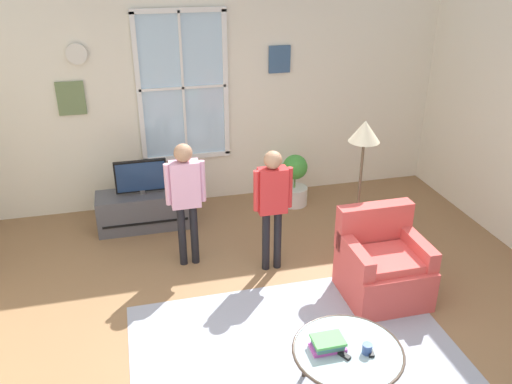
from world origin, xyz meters
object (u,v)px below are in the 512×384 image
at_px(remote_near_books, 342,354).
at_px(potted_plant_by_window, 295,180).
at_px(floor_lamp, 363,145).
at_px(tv_stand, 144,210).
at_px(cup, 367,349).
at_px(armchair, 382,266).
at_px(television, 141,176).
at_px(remote_near_cup, 370,350).
at_px(coffee_table, 348,353).
at_px(person_red_shirt, 272,197).
at_px(book_stack, 328,344).
at_px(person_pink_shirt, 185,191).

relative_size(remote_near_books, potted_plant_by_window, 0.20).
xyz_separation_m(potted_plant_by_window, floor_lamp, (0.26, -1.39, 0.97)).
distance_m(tv_stand, cup, 3.48).
height_order(tv_stand, potted_plant_by_window, potted_plant_by_window).
height_order(armchair, potted_plant_by_window, armchair).
bearing_deg(television, remote_near_cup, -64.61).
xyz_separation_m(coffee_table, person_red_shirt, (-0.08, 1.83, 0.43)).
bearing_deg(tv_stand, armchair, -42.05).
bearing_deg(cup, book_stack, 157.26).
xyz_separation_m(remote_near_books, remote_near_cup, (0.21, -0.01, 0.00)).
xyz_separation_m(person_red_shirt, floor_lamp, (0.96, 0.02, 0.47)).
relative_size(television, coffee_table, 0.72).
distance_m(armchair, potted_plant_by_window, 2.13).
bearing_deg(remote_near_books, person_pink_shirt, 111.47).
relative_size(coffee_table, person_red_shirt, 0.63).
xyz_separation_m(person_red_shirt, person_pink_shirt, (-0.84, 0.31, 0.02)).
xyz_separation_m(book_stack, person_red_shirt, (0.07, 1.78, 0.36)).
bearing_deg(cup, television, 114.89).
height_order(cup, floor_lamp, floor_lamp).
bearing_deg(armchair, remote_near_cup, -120.61).
height_order(book_stack, remote_near_cup, book_stack).
relative_size(tv_stand, remote_near_books, 7.95).
relative_size(book_stack, floor_lamp, 0.16).
bearing_deg(book_stack, tv_stand, 111.46).
height_order(television, remote_near_books, television).
xyz_separation_m(television, remote_near_cup, (1.49, -3.14, -0.23)).
relative_size(remote_near_books, remote_near_cup, 1.00).
bearing_deg(floor_lamp, cup, -111.73).
bearing_deg(armchair, person_red_shirt, 142.39).
xyz_separation_m(tv_stand, remote_near_cup, (1.49, -3.14, 0.22)).
relative_size(book_stack, potted_plant_by_window, 0.37).
bearing_deg(tv_stand, television, -90.00).
bearing_deg(book_stack, person_pink_shirt, 110.36).
bearing_deg(television, person_pink_shirt, -66.11).
distance_m(television, person_red_shirt, 1.79).
height_order(person_red_shirt, floor_lamp, floor_lamp).
bearing_deg(person_pink_shirt, book_stack, -69.64).
bearing_deg(floor_lamp, person_pink_shirt, 170.92).
distance_m(cup, person_pink_shirt, 2.47).
height_order(television, book_stack, television).
bearing_deg(remote_near_cup, book_stack, 161.34).
relative_size(television, remote_near_cup, 4.35).
bearing_deg(tv_stand, person_red_shirt, -44.94).
height_order(remote_near_books, person_pink_shirt, person_pink_shirt).
xyz_separation_m(remote_near_books, floor_lamp, (0.95, 1.89, 0.87)).
bearing_deg(book_stack, floor_lamp, 60.31).
height_order(television, potted_plant_by_window, television).
height_order(remote_near_books, floor_lamp, floor_lamp).
xyz_separation_m(tv_stand, person_red_shirt, (1.26, -1.26, 0.62)).
relative_size(tv_stand, floor_lamp, 0.71).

